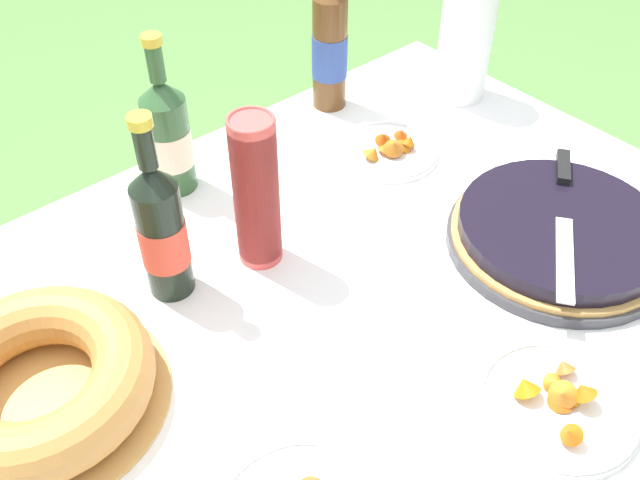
{
  "coord_description": "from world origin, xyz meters",
  "views": [
    {
      "loc": [
        -0.51,
        -0.55,
        1.57
      ],
      "look_at": [
        0.03,
        0.07,
        0.81
      ],
      "focal_mm": 40.0,
      "sensor_mm": 36.0,
      "label": 1
    }
  ],
  "objects": [
    {
      "name": "garden_table",
      "position": [
        0.0,
        0.0,
        0.68
      ],
      "size": [
        1.44,
        1.01,
        0.75
      ],
      "color": "brown",
      "rests_on": "ground_plane"
    },
    {
      "name": "serving_knife",
      "position": [
        0.39,
        -0.13,
        0.82
      ],
      "size": [
        0.32,
        0.24,
        0.01
      ],
      "rotation": [
        0.0,
        0.0,
        3.77
      ],
      "color": "silver",
      "rests_on": "berry_tart"
    },
    {
      "name": "bundt_cake",
      "position": [
        -0.42,
        0.12,
        0.8
      ],
      "size": [
        0.34,
        0.34,
        0.09
      ],
      "color": "tan",
      "rests_on": "tablecloth"
    },
    {
      "name": "paper_towel_roll",
      "position": [
        0.61,
        0.28,
        0.88
      ],
      "size": [
        0.11,
        0.11,
        0.26
      ],
      "color": "white",
      "rests_on": "tablecloth"
    },
    {
      "name": "tablecloth",
      "position": [
        0.0,
        0.0,
        0.74
      ],
      "size": [
        1.45,
        1.02,
        0.1
      ],
      "color": "white",
      "rests_on": "garden_table"
    },
    {
      "name": "berry_tart",
      "position": [
        0.36,
        -0.15,
        0.78
      ],
      "size": [
        0.37,
        0.37,
        0.06
      ],
      "color": "#38383D",
      "rests_on": "tablecloth"
    },
    {
      "name": "cup_stack",
      "position": [
        -0.02,
        0.16,
        0.89
      ],
      "size": [
        0.07,
        0.07,
        0.27
      ],
      "color": "#E04C47",
      "rests_on": "tablecloth"
    },
    {
      "name": "snack_plate_left",
      "position": [
        0.34,
        0.22,
        0.77
      ],
      "size": [
        0.2,
        0.2,
        0.06
      ],
      "color": "white",
      "rests_on": "tablecloth"
    },
    {
      "name": "juice_bottle_red",
      "position": [
        -0.17,
        0.19,
        0.87
      ],
      "size": [
        0.07,
        0.07,
        0.32
      ],
      "color": "black",
      "rests_on": "tablecloth"
    },
    {
      "name": "snack_plate_far",
      "position": [
        0.1,
        -0.34,
        0.77
      ],
      "size": [
        0.22,
        0.22,
        0.06
      ],
      "color": "white",
      "rests_on": "tablecloth"
    },
    {
      "name": "cider_bottle_green",
      "position": [
        -0.03,
        0.41,
        0.86
      ],
      "size": [
        0.08,
        0.08,
        0.3
      ],
      "color": "#2D562D",
      "rests_on": "tablecloth"
    },
    {
      "name": "cider_bottle_amber",
      "position": [
        0.37,
        0.44,
        0.89
      ],
      "size": [
        0.07,
        0.07,
        0.35
      ],
      "color": "brown",
      "rests_on": "tablecloth"
    }
  ]
}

